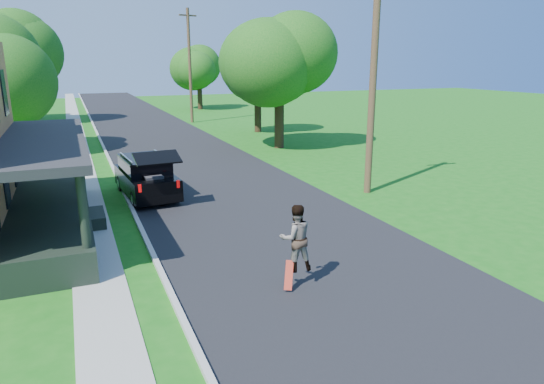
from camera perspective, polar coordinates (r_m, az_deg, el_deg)
name	(u,v)px	position (r m, az deg, el deg)	size (l,w,h in m)	color
ground	(314,265)	(13.72, 4.93, -8.54)	(140.00, 140.00, 0.00)	#145F13
street	(172,149)	(32.13, -11.73, 5.01)	(8.00, 120.00, 0.02)	black
curb	(106,153)	(31.64, -18.96, 4.35)	(0.15, 120.00, 0.12)	#ABABA5
sidewalk	(79,155)	(31.59, -21.76, 4.07)	(1.30, 120.00, 0.03)	#A0A097
black_suv	(146,177)	(20.79, -14.59, 1.74)	(2.17, 4.86, 2.20)	black
skateboarder	(296,238)	(12.08, 2.80, -5.40)	(0.90, 0.73, 1.71)	black
skateboard	(289,276)	(12.10, 1.99, -9.84)	(0.37, 0.36, 0.69)	#B7240F
tree_left_mid	(0,66)	(33.02, -29.35, 12.76)	(6.19, 6.26, 8.13)	black
tree_left_far	(11,42)	(48.71, -28.37, 15.23)	(8.38, 8.49, 10.94)	black
tree_right_near	(279,51)	(31.43, 0.79, 16.21)	(7.15, 7.29, 9.35)	black
tree_right_mid	(257,66)	(38.72, -1.78, 14.61)	(5.63, 5.72, 7.73)	black
tree_right_far	(198,65)	(57.93, -8.67, 14.52)	(6.14, 5.83, 7.73)	black
utility_pole_near	(374,68)	(20.65, 11.87, 14.07)	(1.83, 0.32, 10.10)	#513625
utility_pole_far	(190,65)	(45.43, -9.64, 14.52)	(1.66, 0.56, 9.96)	#513625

